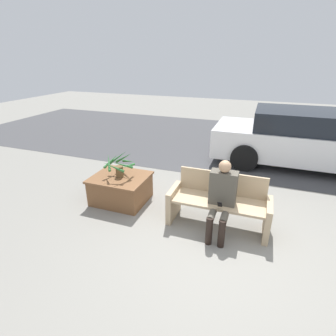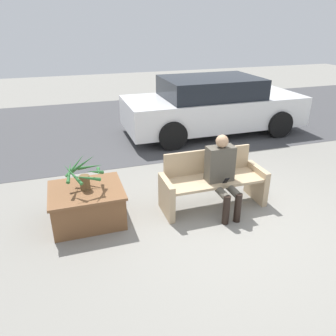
% 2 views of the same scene
% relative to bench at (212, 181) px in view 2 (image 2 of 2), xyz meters
% --- Properties ---
extents(ground_plane, '(30.00, 30.00, 0.00)m').
position_rel_bench_xyz_m(ground_plane, '(0.12, -0.59, -0.41)').
color(ground_plane, gray).
extents(road_surface, '(20.00, 6.00, 0.01)m').
position_rel_bench_xyz_m(road_surface, '(0.12, 4.83, -0.41)').
color(road_surface, '#424244').
rests_on(road_surface, ground_plane).
extents(bench, '(1.64, 0.58, 0.87)m').
position_rel_bench_xyz_m(bench, '(0.00, 0.00, 0.00)').
color(bench, tan).
rests_on(bench, ground_plane).
extents(person_seated, '(0.42, 0.63, 1.21)m').
position_rel_bench_xyz_m(person_seated, '(0.06, -0.19, 0.25)').
color(person_seated, '#4C473D').
rests_on(person_seated, ground_plane).
extents(planter_box, '(1.04, 0.89, 0.53)m').
position_rel_bench_xyz_m(planter_box, '(-1.92, 0.13, -0.13)').
color(planter_box, brown).
rests_on(planter_box, ground_plane).
extents(potted_plant, '(0.57, 0.58, 0.46)m').
position_rel_bench_xyz_m(potted_plant, '(-1.92, 0.14, 0.34)').
color(potted_plant, brown).
rests_on(potted_plant, planter_box).
extents(parked_car, '(4.55, 1.98, 1.42)m').
position_rel_bench_xyz_m(parked_car, '(1.58, 3.39, 0.30)').
color(parked_car, silver).
rests_on(parked_car, ground_plane).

